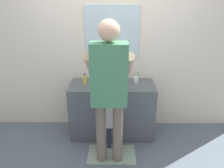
{
  "coord_description": "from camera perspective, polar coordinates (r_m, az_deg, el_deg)",
  "views": [
    {
      "loc": [
        0.03,
        -2.68,
        1.99
      ],
      "look_at": [
        0.0,
        0.15,
        0.88
      ],
      "focal_mm": 35.15,
      "sensor_mm": 36.0,
      "label": 1
    }
  ],
  "objects": [
    {
      "name": "faucet",
      "position": [
        3.37,
        0.07,
        2.43
      ],
      "size": [
        0.18,
        0.14,
        0.18
      ],
      "color": "#B7BABF",
      "rests_on": "vanity_cabinet"
    },
    {
      "name": "back_wall",
      "position": [
        3.36,
        0.1,
        10.44
      ],
      "size": [
        4.4,
        0.1,
        2.7
      ],
      "color": "beige",
      "rests_on": "ground"
    },
    {
      "name": "soap_bottle",
      "position": [
        3.22,
        -7.08,
        1.12
      ],
      "size": [
        0.06,
        0.06,
        0.16
      ],
      "color": "gold",
      "rests_on": "vanity_cabinet"
    },
    {
      "name": "ground_plane",
      "position": [
        3.33,
        -0.03,
        -15.26
      ],
      "size": [
        14.0,
        14.0,
        0.0
      ],
      "primitive_type": "plane",
      "color": "slate"
    },
    {
      "name": "child_toddler",
      "position": [
        2.98,
        -0.06,
        -9.1
      ],
      "size": [
        0.24,
        0.24,
        0.79
      ],
      "color": "#2D334C",
      "rests_on": "ground"
    },
    {
      "name": "adult_parent",
      "position": [
        2.51,
        -0.75,
        0.14
      ],
      "size": [
        0.56,
        0.58,
        1.8
      ],
      "color": "#6B5B4C",
      "rests_on": "ground"
    },
    {
      "name": "sink_basin",
      "position": [
        3.16,
        0.03,
        0.66
      ],
      "size": [
        0.38,
        0.38,
        0.11
      ],
      "color": "silver",
      "rests_on": "vanity_cabinet"
    },
    {
      "name": "vanity_cabinet",
      "position": [
        3.37,
        0.03,
        -6.62
      ],
      "size": [
        1.24,
        0.54,
        0.81
      ],
      "primitive_type": "cube",
      "color": "#4C5156",
      "rests_on": "ground"
    },
    {
      "name": "toothbrush_cup",
      "position": [
        3.26,
        6.33,
        1.09
      ],
      "size": [
        0.07,
        0.07,
        0.21
      ],
      "color": "silver",
      "rests_on": "vanity_cabinet"
    },
    {
      "name": "bath_mat",
      "position": [
        3.13,
        -0.09,
        -17.84
      ],
      "size": [
        0.64,
        0.4,
        0.02
      ],
      "primitive_type": "cube",
      "color": "gray",
      "rests_on": "ground"
    }
  ]
}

